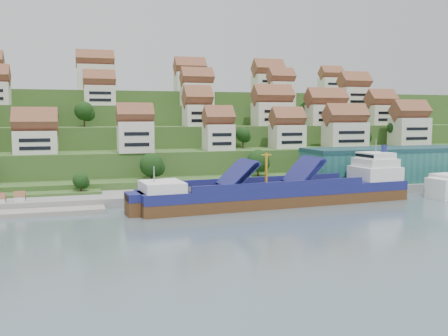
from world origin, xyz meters
name	(u,v)px	position (x,y,z in m)	size (l,w,h in m)	color
ground	(259,207)	(0.00, 0.00, 0.00)	(300.00, 300.00, 0.00)	slate
quay	(307,190)	(20.00, 15.00, 1.10)	(180.00, 14.00, 2.20)	gray
pebble_beach	(2,209)	(-58.00, 12.00, 0.50)	(45.00, 20.00, 1.00)	gray
hillside	(174,141)	(0.00, 103.55, 10.66)	(260.00, 128.00, 31.00)	#2D4C1E
hillside_village	(206,108)	(3.23, 60.92, 24.38)	(160.09, 65.31, 29.74)	silver
hillside_trees	(183,128)	(-8.11, 46.73, 17.81)	(141.21, 62.52, 31.45)	#193C14
warehouse	(401,164)	(52.00, 17.00, 7.20)	(60.00, 15.00, 10.00)	#24635E
flagpole	(309,171)	(18.11, 10.00, 6.88)	(1.28, 0.16, 8.00)	gray
cargo_ship	(286,192)	(7.53, 1.02, 2.97)	(69.32, 15.91, 15.12)	#513118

